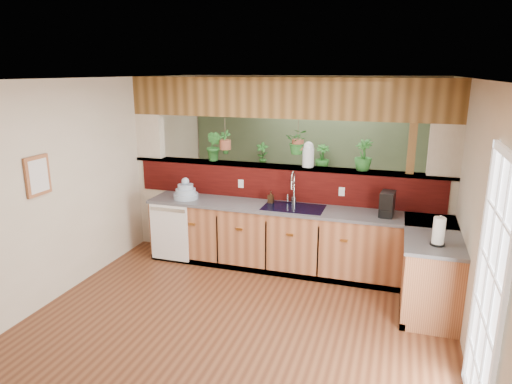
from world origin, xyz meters
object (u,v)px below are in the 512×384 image
(glass_jar, at_px, (308,154))
(coffee_maker, at_px, (387,205))
(shelving_console, at_px, (292,192))
(soap_dispenser, at_px, (271,197))
(dish_stack, at_px, (186,192))
(faucet, at_px, (293,186))
(paper_towel, at_px, (439,232))

(glass_jar, bearing_deg, coffee_maker, -18.81)
(shelving_console, bearing_deg, coffee_maker, -31.14)
(soap_dispenser, height_order, coffee_maker, coffee_maker)
(soap_dispenser, distance_m, coffee_maker, 1.57)
(dish_stack, relative_size, shelving_console, 0.26)
(soap_dispenser, xyz_separation_m, glass_jar, (0.46, 0.26, 0.58))
(dish_stack, distance_m, shelving_console, 2.58)
(dish_stack, distance_m, glass_jar, 1.83)
(faucet, height_order, coffee_maker, faucet)
(paper_towel, relative_size, glass_jar, 0.92)
(paper_towel, height_order, glass_jar, glass_jar)
(soap_dispenser, bearing_deg, glass_jar, 29.30)
(shelving_console, bearing_deg, soap_dispenser, -63.56)
(paper_towel, distance_m, shelving_console, 3.94)
(faucet, bearing_deg, glass_jar, 54.89)
(coffee_maker, relative_size, paper_towel, 0.96)
(faucet, xyz_separation_m, shelving_console, (-0.50, 2.12, -0.65))
(soap_dispenser, relative_size, glass_jar, 0.48)
(paper_towel, xyz_separation_m, glass_jar, (-1.66, 1.25, 0.52))
(faucet, bearing_deg, dish_stack, -172.87)
(coffee_maker, xyz_separation_m, paper_towel, (0.56, -0.87, 0.00))
(soap_dispenser, height_order, shelving_console, soap_dispenser)
(dish_stack, bearing_deg, coffee_maker, 0.74)
(faucet, relative_size, soap_dispenser, 2.77)
(faucet, height_order, soap_dispenser, faucet)
(soap_dispenser, height_order, paper_towel, paper_towel)
(faucet, bearing_deg, soap_dispenser, -172.94)
(coffee_maker, bearing_deg, faucet, 178.77)
(faucet, xyz_separation_m, soap_dispenser, (-0.30, -0.04, -0.17))
(paper_towel, bearing_deg, dish_stack, 166.00)
(soap_dispenser, bearing_deg, shelving_console, 95.30)
(soap_dispenser, relative_size, paper_towel, 0.52)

